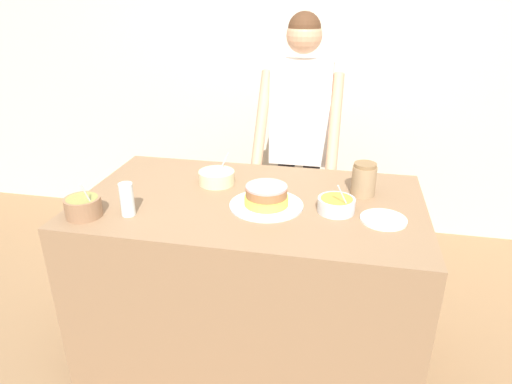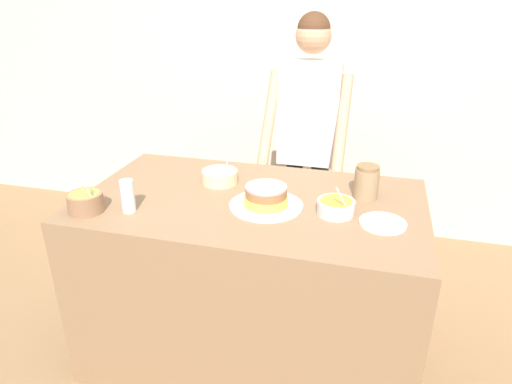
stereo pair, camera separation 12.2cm
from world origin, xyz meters
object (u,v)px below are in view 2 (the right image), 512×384
at_px(frosting_bowl_olive, 86,202).
at_px(ceramic_plate, 383,223).
at_px(person_baker, 309,126).
at_px(drinking_glass, 128,196).
at_px(cake, 266,198).
at_px(frosting_bowl_orange, 336,206).
at_px(frosting_bowl_pink, 220,176).
at_px(stoneware_jar, 367,182).

xyz_separation_m(frosting_bowl_olive, ceramic_plate, (1.33, 0.22, -0.04)).
height_order(person_baker, drinking_glass, person_baker).
relative_size(cake, frosting_bowl_olive, 1.94).
distance_m(cake, frosting_bowl_olive, 0.84).
bearing_deg(frosting_bowl_orange, frosting_bowl_pink, 161.30).
xyz_separation_m(frosting_bowl_orange, stoneware_jar, (0.12, 0.22, 0.05)).
bearing_deg(drinking_glass, frosting_bowl_olive, -165.29).
distance_m(frosting_bowl_pink, stoneware_jar, 0.76).
bearing_deg(stoneware_jar, person_baker, 119.90).
height_order(drinking_glass, ceramic_plate, drinking_glass).
height_order(ceramic_plate, stoneware_jar, stoneware_jar).
height_order(frosting_bowl_pink, ceramic_plate, frosting_bowl_pink).
distance_m(frosting_bowl_pink, frosting_bowl_olive, 0.69).
bearing_deg(drinking_glass, frosting_bowl_pink, 56.06).
bearing_deg(stoneware_jar, drinking_glass, -157.19).
bearing_deg(person_baker, drinking_glass, -120.11).
bearing_deg(frosting_bowl_pink, person_baker, 62.45).
distance_m(frosting_bowl_orange, drinking_glass, 0.95).
relative_size(person_baker, stoneware_jar, 10.64).
height_order(frosting_bowl_pink, drinking_glass, frosting_bowl_pink).
relative_size(cake, drinking_glass, 2.27).
xyz_separation_m(cake, drinking_glass, (-0.60, -0.22, 0.03)).
xyz_separation_m(person_baker, drinking_glass, (-0.66, -1.13, -0.07)).
distance_m(ceramic_plate, stoneware_jar, 0.30).
relative_size(frosting_bowl_olive, stoneware_jar, 1.08).
distance_m(cake, stoneware_jar, 0.51).
height_order(frosting_bowl_orange, stoneware_jar, stoneware_jar).
relative_size(person_baker, frosting_bowl_olive, 9.82).
bearing_deg(cake, drinking_glass, -160.30).
bearing_deg(ceramic_plate, drinking_glass, -171.47).
bearing_deg(drinking_glass, stoneware_jar, 22.81).
bearing_deg(cake, ceramic_plate, -4.67).
bearing_deg(frosting_bowl_pink, stoneware_jar, 0.47).
bearing_deg(frosting_bowl_olive, drinking_glass, 14.71).
distance_m(frosting_bowl_pink, drinking_glass, 0.53).
bearing_deg(frosting_bowl_olive, cake, 18.51).
height_order(cake, frosting_bowl_pink, frosting_bowl_pink).
bearing_deg(frosting_bowl_pink, drinking_glass, -123.94).
bearing_deg(stoneware_jar, frosting_bowl_orange, -119.12).
bearing_deg(drinking_glass, person_baker, 59.89).
height_order(frosting_bowl_olive, drinking_glass, frosting_bowl_olive).
relative_size(drinking_glass, ceramic_plate, 0.75).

